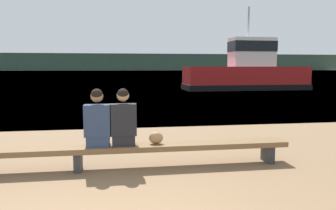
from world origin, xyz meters
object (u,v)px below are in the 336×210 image
at_px(bench_main, 78,151).
at_px(shopping_bag, 156,138).
at_px(tugboat_red, 247,73).
at_px(person_right, 123,121).
at_px(person_left, 98,121).

height_order(bench_main, shopping_bag, shopping_bag).
xyz_separation_m(bench_main, tugboat_red, (10.83, 19.00, 0.93)).
bearing_deg(tugboat_red, person_right, 151.31).
bearing_deg(person_left, person_right, 0.04).
height_order(person_left, tugboat_red, tugboat_red).
bearing_deg(bench_main, tugboat_red, 60.33).
bearing_deg(person_right, tugboat_red, 62.16).
xyz_separation_m(person_left, tugboat_red, (10.48, 19.00, 0.41)).
relative_size(shopping_bag, tugboat_red, 0.03).
bearing_deg(shopping_bag, bench_main, -178.82).
bearing_deg(person_left, shopping_bag, 1.60).
height_order(shopping_bag, tugboat_red, tugboat_red).
bearing_deg(person_left, tugboat_red, 61.13).
xyz_separation_m(person_left, person_right, (0.44, 0.00, -0.00)).
distance_m(bench_main, person_left, 0.62).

